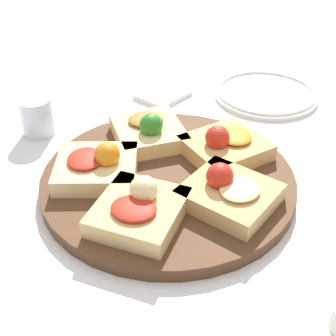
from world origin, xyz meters
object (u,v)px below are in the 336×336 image
(water_glass, at_px, (37,116))
(serving_board, at_px, (168,180))
(napkin_stack, at_px, (163,95))
(plate_left, at_px, (266,94))

(water_glass, bearing_deg, serving_board, 96.60)
(serving_board, relative_size, water_glass, 5.72)
(serving_board, distance_m, water_glass, 0.31)
(serving_board, height_order, napkin_stack, serving_board)
(serving_board, bearing_deg, water_glass, -83.40)
(plate_left, relative_size, water_glass, 3.13)
(plate_left, distance_m, water_glass, 0.51)
(water_glass, xyz_separation_m, napkin_stack, (-0.28, 0.08, -0.03))
(serving_board, xyz_separation_m, plate_left, (-0.40, -0.05, -0.00))
(serving_board, height_order, water_glass, water_glass)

